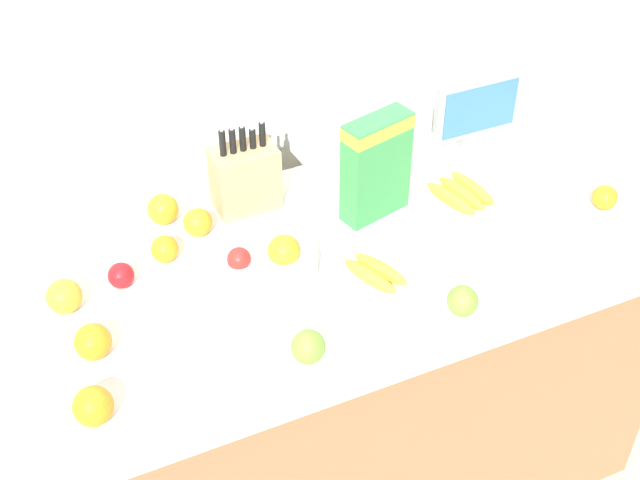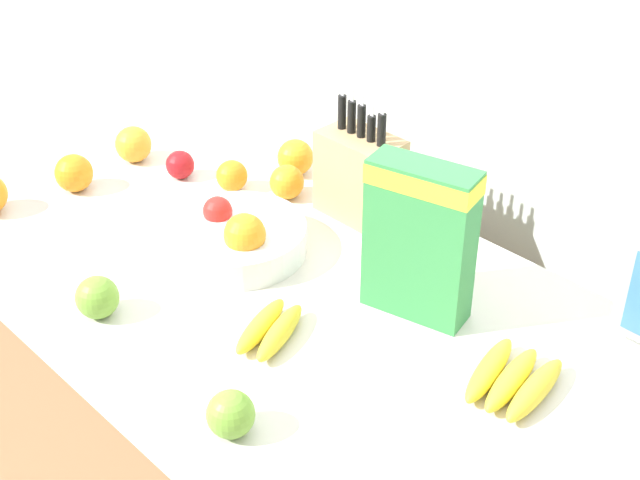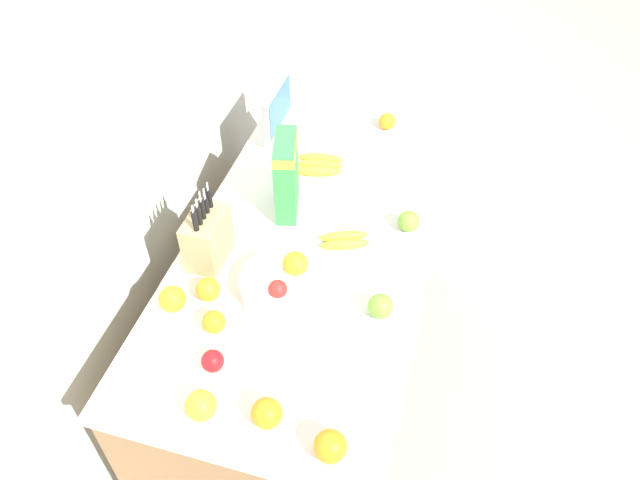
{
  "view_description": "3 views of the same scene",
  "coord_description": "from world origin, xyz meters",
  "px_view_note": "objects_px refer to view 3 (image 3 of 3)",
  "views": [
    {
      "loc": [
        -0.8,
        -1.58,
        2.41
      ],
      "look_at": [
        -0.07,
        0.03,
        0.94
      ],
      "focal_mm": 50.0,
      "sensor_mm": 36.0,
      "label": 1
    },
    {
      "loc": [
        0.97,
        -0.91,
        1.89
      ],
      "look_at": [
        -0.01,
        0.04,
        1.01
      ],
      "focal_mm": 50.0,
      "sensor_mm": 36.0,
      "label": 2
    },
    {
      "loc": [
        -1.46,
        -0.45,
        2.44
      ],
      "look_at": [
        -0.05,
        -0.05,
        0.96
      ],
      "focal_mm": 35.0,
      "sensor_mm": 36.0,
      "label": 3
    }
  ],
  "objects_px": {
    "orange_front_right": "(267,413)",
    "orange_front_left": "(387,121)",
    "orange_near_bowl": "(201,406)",
    "apple_middle": "(381,306)",
    "small_monitor": "(277,108)",
    "fruit_bowl": "(285,283)",
    "apple_leftmost": "(213,361)",
    "orange_back_center": "(330,446)",
    "knife_block": "(207,237)",
    "orange_front_center": "(208,289)",
    "banana_bunch_right": "(320,165)",
    "cereal_box": "(286,173)",
    "orange_by_cereal": "(214,322)",
    "apple_rightmost": "(409,221)",
    "banana_bunch_left": "(345,240)",
    "orange_mid_left": "(173,299)"
  },
  "relations": [
    {
      "from": "orange_front_right",
      "to": "orange_front_left",
      "type": "xyz_separation_m",
      "value": [
        1.42,
        -0.03,
        -0.01
      ]
    },
    {
      "from": "orange_near_bowl",
      "to": "apple_middle",
      "type": "bearing_deg",
      "value": -39.96
    },
    {
      "from": "small_monitor",
      "to": "orange_near_bowl",
      "type": "bearing_deg",
      "value": -170.4
    },
    {
      "from": "fruit_bowl",
      "to": "apple_leftmost",
      "type": "relative_size",
      "value": 4.33
    },
    {
      "from": "apple_middle",
      "to": "orange_back_center",
      "type": "height_order",
      "value": "orange_back_center"
    },
    {
      "from": "knife_block",
      "to": "apple_leftmost",
      "type": "bearing_deg",
      "value": -155.87
    },
    {
      "from": "apple_leftmost",
      "to": "orange_front_center",
      "type": "distance_m",
      "value": 0.27
    },
    {
      "from": "fruit_bowl",
      "to": "banana_bunch_right",
      "type": "height_order",
      "value": "fruit_bowl"
    },
    {
      "from": "fruit_bowl",
      "to": "orange_front_center",
      "type": "distance_m",
      "value": 0.25
    },
    {
      "from": "apple_middle",
      "to": "orange_back_center",
      "type": "bearing_deg",
      "value": 176.69
    },
    {
      "from": "cereal_box",
      "to": "orange_by_cereal",
      "type": "distance_m",
      "value": 0.6
    },
    {
      "from": "orange_front_center",
      "to": "orange_near_bowl",
      "type": "distance_m",
      "value": 0.41
    },
    {
      "from": "cereal_box",
      "to": "fruit_bowl",
      "type": "relative_size",
      "value": 1.05
    },
    {
      "from": "cereal_box",
      "to": "orange_front_left",
      "type": "relative_size",
      "value": 4.29
    },
    {
      "from": "banana_bunch_right",
      "to": "knife_block",
      "type": "bearing_deg",
      "value": 158.36
    },
    {
      "from": "cereal_box",
      "to": "orange_front_center",
      "type": "bearing_deg",
      "value": 152.85
    },
    {
      "from": "apple_rightmost",
      "to": "orange_front_left",
      "type": "distance_m",
      "value": 0.61
    },
    {
      "from": "small_monitor",
      "to": "orange_near_bowl",
      "type": "distance_m",
      "value": 1.32
    },
    {
      "from": "apple_middle",
      "to": "banana_bunch_left",
      "type": "bearing_deg",
      "value": 34.43
    },
    {
      "from": "small_monitor",
      "to": "orange_back_center",
      "type": "xyz_separation_m",
      "value": [
        -1.32,
        -0.59,
        -0.07
      ]
    },
    {
      "from": "orange_near_bowl",
      "to": "orange_back_center",
      "type": "xyz_separation_m",
      "value": [
        -0.02,
        -0.37,
        0.0
      ]
    },
    {
      "from": "fruit_bowl",
      "to": "orange_front_right",
      "type": "relative_size",
      "value": 3.34
    },
    {
      "from": "orange_back_center",
      "to": "banana_bunch_left",
      "type": "bearing_deg",
      "value": 11.62
    },
    {
      "from": "banana_bunch_left",
      "to": "orange_back_center",
      "type": "relative_size",
      "value": 2.05
    },
    {
      "from": "orange_front_center",
      "to": "small_monitor",
      "type": "bearing_deg",
      "value": 4.67
    },
    {
      "from": "apple_leftmost",
      "to": "orange_front_left",
      "type": "relative_size",
      "value": 0.95
    },
    {
      "from": "cereal_box",
      "to": "fruit_bowl",
      "type": "xyz_separation_m",
      "value": [
        -0.38,
        -0.12,
        -0.13
      ]
    },
    {
      "from": "apple_rightmost",
      "to": "orange_front_center",
      "type": "distance_m",
      "value": 0.74
    },
    {
      "from": "orange_by_cereal",
      "to": "knife_block",
      "type": "bearing_deg",
      "value": 25.45
    },
    {
      "from": "knife_block",
      "to": "orange_front_left",
      "type": "height_order",
      "value": "knife_block"
    },
    {
      "from": "cereal_box",
      "to": "apple_middle",
      "type": "height_order",
      "value": "cereal_box"
    },
    {
      "from": "banana_bunch_left",
      "to": "orange_front_center",
      "type": "height_order",
      "value": "orange_front_center"
    },
    {
      "from": "small_monitor",
      "to": "orange_front_center",
      "type": "relative_size",
      "value": 3.77
    },
    {
      "from": "orange_front_right",
      "to": "orange_near_bowl",
      "type": "distance_m",
      "value": 0.18
    },
    {
      "from": "fruit_bowl",
      "to": "orange_front_left",
      "type": "distance_m",
      "value": 0.98
    },
    {
      "from": "orange_front_left",
      "to": "orange_near_bowl",
      "type": "bearing_deg",
      "value": 171.69
    },
    {
      "from": "orange_back_center",
      "to": "apple_rightmost",
      "type": "bearing_deg",
      "value": -2.78
    },
    {
      "from": "apple_middle",
      "to": "orange_near_bowl",
      "type": "xyz_separation_m",
      "value": [
        -0.47,
        0.39,
        0.0
      ]
    },
    {
      "from": "banana_bunch_right",
      "to": "orange_mid_left",
      "type": "distance_m",
      "value": 0.83
    },
    {
      "from": "banana_bunch_right",
      "to": "orange_near_bowl",
      "type": "xyz_separation_m",
      "value": [
        -1.11,
        0.01,
        0.02
      ]
    },
    {
      "from": "orange_front_right",
      "to": "orange_near_bowl",
      "type": "bearing_deg",
      "value": 98.88
    },
    {
      "from": "small_monitor",
      "to": "apple_middle",
      "type": "height_order",
      "value": "small_monitor"
    },
    {
      "from": "apple_middle",
      "to": "orange_back_center",
      "type": "relative_size",
      "value": 0.9
    },
    {
      "from": "orange_front_center",
      "to": "apple_middle",
      "type": "bearing_deg",
      "value": -81.21
    },
    {
      "from": "orange_front_left",
      "to": "orange_by_cereal",
      "type": "bearing_deg",
      "value": 166.11
    },
    {
      "from": "apple_leftmost",
      "to": "banana_bunch_left",
      "type": "bearing_deg",
      "value": -22.1
    },
    {
      "from": "apple_leftmost",
      "to": "orange_front_left",
      "type": "distance_m",
      "value": 1.33
    },
    {
      "from": "orange_by_cereal",
      "to": "orange_back_center",
      "type": "height_order",
      "value": "orange_back_center"
    },
    {
      "from": "orange_back_center",
      "to": "knife_block",
      "type": "bearing_deg",
      "value": 45.5
    },
    {
      "from": "fruit_bowl",
      "to": "orange_near_bowl",
      "type": "xyz_separation_m",
      "value": [
        -0.48,
        0.08,
        0.01
      ]
    }
  ]
}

